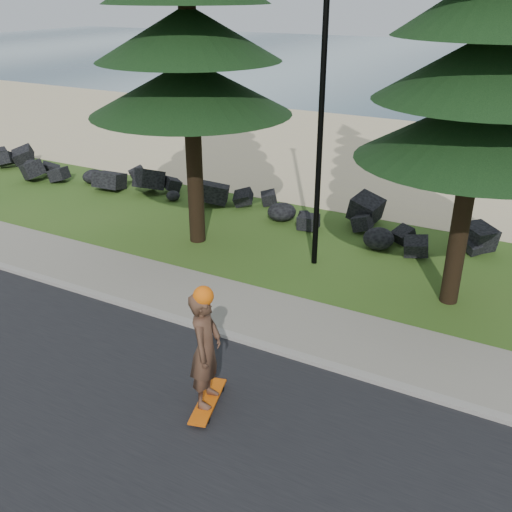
{
  "coord_description": "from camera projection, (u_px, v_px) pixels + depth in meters",
  "views": [
    {
      "loc": [
        5.02,
        -9.33,
        6.48
      ],
      "look_at": [
        -0.0,
        0.0,
        1.51
      ],
      "focal_mm": 40.0,
      "sensor_mm": 36.0,
      "label": 1
    }
  ],
  "objects": [
    {
      "name": "kerb",
      "position": [
        235.0,
        337.0,
        11.6
      ],
      "size": [
        160.0,
        0.2,
        0.1
      ],
      "primitive_type": "cube",
      "color": "gray",
      "rests_on": "ground"
    },
    {
      "name": "sidewalk",
      "position": [
        260.0,
        313.0,
        12.48
      ],
      "size": [
        160.0,
        2.0,
        0.08
      ],
      "primitive_type": "cube",
      "color": "gray",
      "rests_on": "ground"
    },
    {
      "name": "skateboarder",
      "position": [
        206.0,
        350.0,
        9.27
      ],
      "size": [
        0.67,
        1.27,
        2.3
      ],
      "rotation": [
        0.0,
        0.0,
        1.83
      ],
      "color": "#DA580C",
      "rests_on": "ground"
    },
    {
      "name": "seawall_boulders",
      "position": [
        346.0,
        231.0,
        16.81
      ],
      "size": [
        60.0,
        2.4,
        1.1
      ],
      "primitive_type": null,
      "color": "black",
      "rests_on": "ground"
    },
    {
      "name": "lamp_post",
      "position": [
        322.0,
        101.0,
        13.14
      ],
      "size": [
        0.25,
        0.14,
        8.14
      ],
      "color": "black",
      "rests_on": "ground"
    },
    {
      "name": "road",
      "position": [
        117.0,
        454.0,
        8.75
      ],
      "size": [
        160.0,
        7.0,
        0.02
      ],
      "primitive_type": "cube",
      "color": "black",
      "rests_on": "ground"
    },
    {
      "name": "ground",
      "position": [
        256.0,
        319.0,
        12.34
      ],
      "size": [
        160.0,
        160.0,
        0.0
      ],
      "primitive_type": "plane",
      "color": "#355B1C",
      "rests_on": "ground"
    },
    {
      "name": "beach_sand",
      "position": [
        420.0,
        159.0,
        23.9
      ],
      "size": [
        160.0,
        15.0,
        0.01
      ],
      "primitive_type": "cube",
      "color": "beige",
      "rests_on": "ground"
    }
  ]
}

